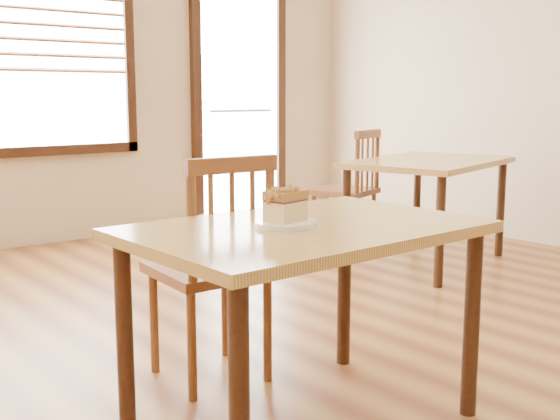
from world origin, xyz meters
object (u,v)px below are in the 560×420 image
object	(u,v)px
cafe_chair_main	(214,267)
plate	(285,224)
cake_slice	(285,204)
cafe_table_second	(428,173)
cafe_chair_second	(349,189)
cafe_table_main	(304,251)

from	to	relation	value
cafe_chair_main	plate	bearing A→B (deg)	89.24
cake_slice	cafe_chair_main	bearing A→B (deg)	74.57
cake_slice	cafe_table_second	bearing A→B (deg)	18.93
cafe_table_second	cafe_chair_second	size ratio (longest dim) A/B	1.48
cafe_chair_second	cake_slice	bearing A→B (deg)	22.67
cafe_table_second	cake_slice	xyz separation A→B (m)	(-2.40, -1.33, 0.17)
cafe_chair_main	cafe_chair_second	distance (m)	2.68
cafe_chair_second	plate	xyz separation A→B (m)	(-2.29, -2.01, 0.28)
cafe_table_main	plate	distance (m)	0.13
cafe_table_second	cafe_table_main	bearing A→B (deg)	-164.37
plate	cake_slice	distance (m)	0.07
cafe_table_second	cake_slice	bearing A→B (deg)	-165.47
plate	cake_slice	xyz separation A→B (m)	(-0.00, 0.00, 0.07)
cafe_chair_main	plate	distance (m)	0.60
cafe_chair_main	cafe_table_second	bearing A→B (deg)	-156.62
cafe_chair_second	plate	size ratio (longest dim) A/B	4.33
cafe_table_main	cafe_chair_second	xyz separation A→B (m)	(2.22, 2.03, -0.17)
cafe_chair_second	plate	distance (m)	3.06
cafe_table_main	cafe_chair_second	size ratio (longest dim) A/B	1.29
cafe_table_main	cafe_chair_second	distance (m)	3.01
cafe_chair_second	cafe_table_main	bearing A→B (deg)	23.85
cafe_table_second	plate	world-z (taller)	plate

